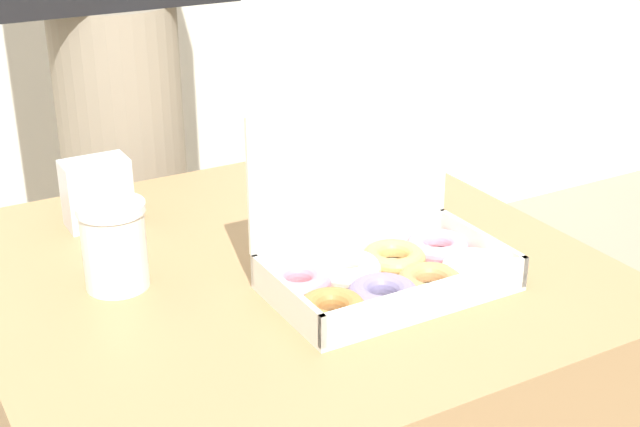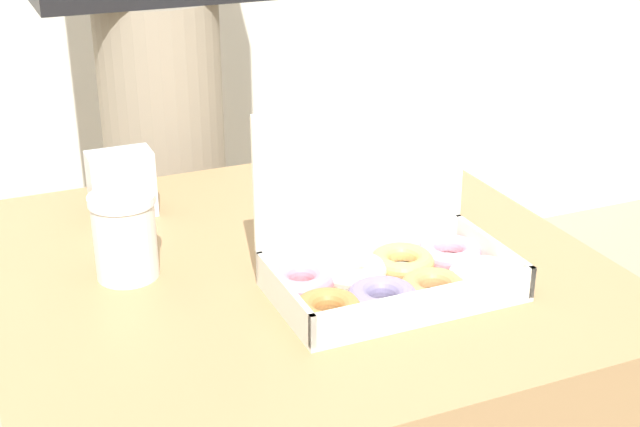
# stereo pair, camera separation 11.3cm
# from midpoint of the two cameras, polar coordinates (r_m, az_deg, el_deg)

# --- Properties ---
(donut_box) EXTENTS (0.37, 0.22, 0.25)m
(donut_box) POSITION_cam_midpoint_polar(r_m,az_deg,el_deg) (1.23, 1.55, -3.30)
(donut_box) COLOR silver
(donut_box) RESTS_ON table
(coffee_cup) EXTENTS (0.09, 0.09, 0.12)m
(coffee_cup) POSITION_cam_midpoint_polar(r_m,az_deg,el_deg) (1.26, -15.56, -2.02)
(coffee_cup) COLOR silver
(coffee_cup) RESTS_ON table
(napkin_holder) EXTENTS (0.10, 0.06, 0.11)m
(napkin_holder) POSITION_cam_midpoint_polar(r_m,az_deg,el_deg) (1.47, -16.25, 1.26)
(napkin_holder) COLOR silver
(napkin_holder) RESTS_ON table
(person_customer) EXTENTS (0.46, 0.25, 1.83)m
(person_customer) POSITION_cam_midpoint_polar(r_m,az_deg,el_deg) (1.83, -14.96, 11.73)
(person_customer) COLOR gray
(person_customer) RESTS_ON ground_plane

